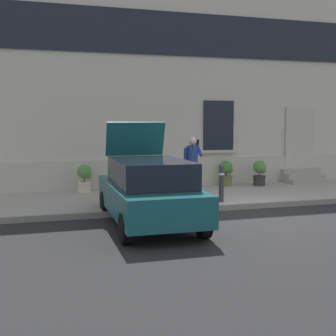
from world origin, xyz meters
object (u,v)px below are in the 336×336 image
planter_terracotta (160,175)px  planter_olive (226,173)px  hatchback_car_teal (149,191)px  bollard_near_person (221,181)px  planter_cream (85,178)px  person_on_phone (192,162)px  planter_charcoal (260,172)px

planter_terracotta → planter_olive: same height
hatchback_car_teal → planter_olive: 5.77m
bollard_near_person → planter_olive: bollard_near_person is taller
planter_cream → planter_olive: 4.78m
planter_terracotta → person_on_phone: bearing=-71.6°
bollard_near_person → person_on_phone: size_ratio=0.60×
hatchback_car_teal → planter_olive: (3.80, 4.34, -0.19)m
planter_cream → planter_charcoal: same height
hatchback_car_teal → planter_cream: size_ratio=4.75×
bollard_near_person → planter_charcoal: size_ratio=1.22×
planter_cream → planter_terracotta: 2.39m
hatchback_car_teal → person_on_phone: 3.27m
bollard_near_person → person_on_phone: bearing=113.9°
bollard_near_person → planter_olive: size_ratio=1.22×
bollard_near_person → planter_cream: size_ratio=1.22×
person_on_phone → planter_cream: 3.41m
planter_olive → planter_charcoal: (1.12, -0.27, 0.00)m
person_on_phone → planter_olive: size_ratio=2.03×
planter_terracotta → planter_olive: bearing=3.2°
planter_cream → planter_terracotta: bearing=-1.7°
planter_terracotta → planter_charcoal: same height
hatchback_car_teal → planter_charcoal: 6.39m
person_on_phone → planter_charcoal: size_ratio=2.03×
planter_cream → planter_olive: (4.78, 0.06, 0.00)m
planter_cream → planter_charcoal: 5.90m
hatchback_car_teal → planter_cream: bearing=102.9°
hatchback_car_teal → person_on_phone: hatchback_car_teal is taller
person_on_phone → planter_terracotta: person_on_phone is taller
person_on_phone → hatchback_car_teal: bearing=-122.6°
hatchback_car_teal → planter_terracotta: bearing=71.5°
planter_charcoal → person_on_phone: bearing=-153.9°
bollard_near_person → planter_olive: (1.38, 2.81, -0.11)m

